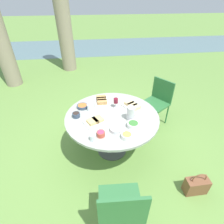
{
  "coord_description": "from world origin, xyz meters",
  "views": [
    {
      "loc": [
        -0.27,
        -2.06,
        2.24
      ],
      "look_at": [
        0.0,
        0.0,
        0.79
      ],
      "focal_mm": 28.0,
      "sensor_mm": 36.0,
      "label": 1
    }
  ],
  "objects_px": {
    "dining_table": "(112,120)",
    "chair_near_left": "(121,208)",
    "chair_near_right": "(158,99)",
    "wine_glass": "(116,101)",
    "handbag": "(196,185)",
    "water_pitcher": "(131,113)"
  },
  "relations": [
    {
      "from": "water_pitcher",
      "to": "chair_near_left",
      "type": "bearing_deg",
      "value": -106.19
    },
    {
      "from": "handbag",
      "to": "wine_glass",
      "type": "bearing_deg",
      "value": 130.03
    },
    {
      "from": "wine_glass",
      "to": "handbag",
      "type": "height_order",
      "value": "wine_glass"
    },
    {
      "from": "handbag",
      "to": "chair_near_right",
      "type": "bearing_deg",
      "value": 90.72
    },
    {
      "from": "chair_near_right",
      "to": "chair_near_left",
      "type": "bearing_deg",
      "value": -118.86
    },
    {
      "from": "chair_near_right",
      "to": "handbag",
      "type": "relative_size",
      "value": 2.42
    },
    {
      "from": "chair_near_left",
      "to": "wine_glass",
      "type": "relative_size",
      "value": 5.51
    },
    {
      "from": "chair_near_left",
      "to": "chair_near_right",
      "type": "bearing_deg",
      "value": 61.14
    },
    {
      "from": "water_pitcher",
      "to": "dining_table",
      "type": "bearing_deg",
      "value": 152.42
    },
    {
      "from": "dining_table",
      "to": "chair_near_left",
      "type": "relative_size",
      "value": 1.55
    },
    {
      "from": "chair_near_left",
      "to": "chair_near_right",
      "type": "xyz_separation_m",
      "value": [
        1.06,
        1.92,
        0.0
      ]
    },
    {
      "from": "chair_near_left",
      "to": "handbag",
      "type": "relative_size",
      "value": 2.42
    },
    {
      "from": "chair_near_right",
      "to": "wine_glass",
      "type": "xyz_separation_m",
      "value": [
        -0.9,
        -0.48,
        0.32
      ]
    },
    {
      "from": "chair_near_left",
      "to": "chair_near_right",
      "type": "relative_size",
      "value": 1.0
    },
    {
      "from": "dining_table",
      "to": "chair_near_left",
      "type": "height_order",
      "value": "chair_near_left"
    },
    {
      "from": "dining_table",
      "to": "chair_near_right",
      "type": "xyz_separation_m",
      "value": [
        0.98,
        0.68,
        -0.11
      ]
    },
    {
      "from": "chair_near_left",
      "to": "chair_near_right",
      "type": "height_order",
      "value": "same"
    },
    {
      "from": "dining_table",
      "to": "chair_near_left",
      "type": "distance_m",
      "value": 1.24
    },
    {
      "from": "water_pitcher",
      "to": "wine_glass",
      "type": "bearing_deg",
      "value": 115.86
    },
    {
      "from": "chair_near_left",
      "to": "handbag",
      "type": "height_order",
      "value": "chair_near_left"
    },
    {
      "from": "water_pitcher",
      "to": "wine_glass",
      "type": "distance_m",
      "value": 0.37
    },
    {
      "from": "dining_table",
      "to": "wine_glass",
      "type": "relative_size",
      "value": 8.54
    }
  ]
}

